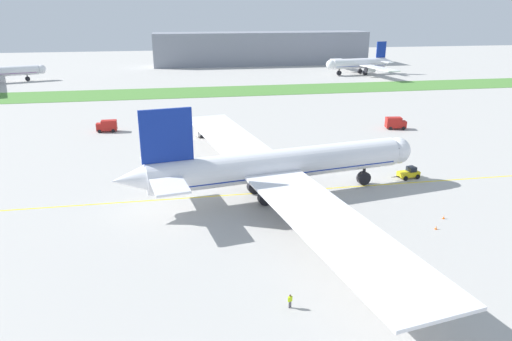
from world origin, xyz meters
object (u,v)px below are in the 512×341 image
object	(u,v)px
ground_crew_wingwalker_port	(290,300)
service_truck_baggage_loader	(206,130)
service_truck_catering_van	(395,123)
parked_airliner_far_centre	(360,64)
airliner_foreground	(275,166)
traffic_cone_near_nose	(436,227)
pushback_tug	(409,173)
traffic_cone_port_wing	(444,217)
service_truck_fuel_bowser	(107,126)

from	to	relation	value
ground_crew_wingwalker_port	service_truck_baggage_loader	distance (m)	74.08
service_truck_catering_van	parked_airliner_far_centre	size ratio (longest dim) A/B	0.10
ground_crew_wingwalker_port	service_truck_baggage_loader	xyz separation A→B (m)	(-3.30, 74.00, 0.63)
airliner_foreground	ground_crew_wingwalker_port	size ratio (longest dim) A/B	51.53
traffic_cone_near_nose	service_truck_baggage_loader	bearing A→B (deg)	116.45
service_truck_baggage_loader	airliner_foreground	bearing A→B (deg)	-78.76
pushback_tug	parked_airliner_far_centre	size ratio (longest dim) A/B	0.11
traffic_cone_port_wing	ground_crew_wingwalker_port	bearing A→B (deg)	-148.52
pushback_tug	service_truck_fuel_bowser	xyz separation A→B (m)	(-61.62, 47.21, 0.63)
service_truck_catering_van	parked_airliner_far_centre	xyz separation A→B (m)	(32.40, 104.98, 3.53)
traffic_cone_near_nose	service_truck_fuel_bowser	distance (m)	87.85
traffic_cone_port_wing	airliner_foreground	bearing A→B (deg)	150.84
traffic_cone_near_nose	service_truck_catering_van	distance (m)	61.55
traffic_cone_near_nose	service_truck_catering_van	world-z (taller)	service_truck_catering_van
traffic_cone_port_wing	service_truck_fuel_bowser	distance (m)	87.47
traffic_cone_port_wing	service_truck_catering_van	world-z (taller)	service_truck_catering_van
service_truck_catering_van	parked_airliner_far_centre	bearing A→B (deg)	72.85
service_truck_baggage_loader	service_truck_catering_van	bearing A→B (deg)	-1.76
parked_airliner_far_centre	traffic_cone_port_wing	bearing A→B (deg)	-107.66
airliner_foreground	service_truck_catering_van	world-z (taller)	airliner_foreground
ground_crew_wingwalker_port	parked_airliner_far_centre	xyz separation A→B (m)	(80.07, 177.41, 4.21)
pushback_tug	ground_crew_wingwalker_port	bearing A→B (deg)	-132.27
service_truck_catering_van	parked_airliner_far_centre	world-z (taller)	parked_airliner_far_centre
ground_crew_wingwalker_port	traffic_cone_port_wing	xyz separation A→B (m)	(29.30, 17.94, -0.74)
parked_airliner_far_centre	service_truck_baggage_loader	bearing A→B (deg)	-128.87
airliner_foreground	pushback_tug	world-z (taller)	airliner_foreground
ground_crew_wingwalker_port	traffic_cone_port_wing	size ratio (longest dim) A/B	2.89
ground_crew_wingwalker_port	traffic_cone_port_wing	bearing A→B (deg)	31.48
ground_crew_wingwalker_port	service_truck_baggage_loader	size ratio (longest dim) A/B	0.27
ground_crew_wingwalker_port	service_truck_catering_van	bearing A→B (deg)	56.65
pushback_tug	ground_crew_wingwalker_port	world-z (taller)	pushback_tug
pushback_tug	traffic_cone_port_wing	bearing A→B (deg)	-100.89
traffic_cone_port_wing	service_truck_catering_van	xyz separation A→B (m)	(18.37, 54.49, 1.42)
airliner_foreground	traffic_cone_near_nose	xyz separation A→B (m)	(20.99, -16.62, -5.44)
pushback_tug	ground_crew_wingwalker_port	size ratio (longest dim) A/B	3.52
service_truck_fuel_bowser	parked_airliner_far_centre	distance (m)	143.98
airliner_foreground	service_truck_fuel_bowser	bearing A→B (deg)	123.24
airliner_foreground	traffic_cone_near_nose	size ratio (longest dim) A/B	149.10
ground_crew_wingwalker_port	traffic_cone_near_nose	world-z (taller)	ground_crew_wingwalker_port
airliner_foreground	traffic_cone_near_nose	bearing A→B (deg)	-38.38
traffic_cone_near_nose	service_truck_baggage_loader	distance (m)	66.15
traffic_cone_near_nose	parked_airliner_far_centre	size ratio (longest dim) A/B	0.01
service_truck_fuel_bowser	parked_airliner_far_centre	xyz separation A→B (m)	(108.89, 94.13, 3.58)
service_truck_fuel_bowser	traffic_cone_near_nose	bearing A→B (deg)	-51.25
pushback_tug	service_truck_baggage_loader	distance (m)	52.36
airliner_foreground	traffic_cone_near_nose	distance (m)	27.32
pushback_tug	service_truck_baggage_loader	world-z (taller)	service_truck_baggage_loader
service_truck_baggage_loader	ground_crew_wingwalker_port	bearing A→B (deg)	-87.45
airliner_foreground	parked_airliner_far_centre	bearing A→B (deg)	62.84
pushback_tug	service_truck_baggage_loader	size ratio (longest dim) A/B	0.96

